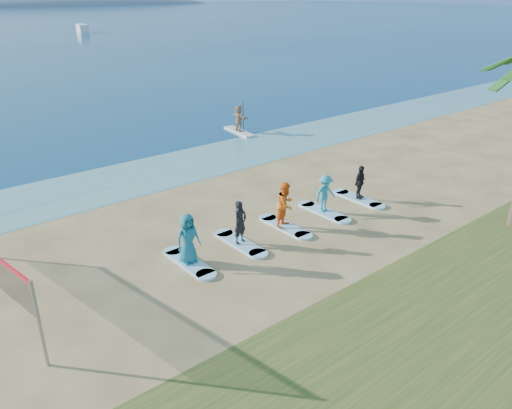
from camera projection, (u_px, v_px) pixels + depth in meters
ground at (308, 242)px, 18.78m from camera, size 600.00×600.00×0.00m
shallow_water at (167, 170)px, 26.22m from camera, size 600.00×600.00×0.00m
island_ridge at (57, 5)px, 286.90m from camera, size 220.00×56.00×18.00m
paddleboard at (239, 132)px, 33.03m from camera, size 1.10×3.07×0.12m
paddleboarder at (239, 118)px, 32.67m from camera, size 0.57×1.59×1.69m
boat_offshore_b at (83, 33)px, 108.14m from camera, size 3.16×6.53×1.76m
surfboard_0 at (189, 263)px, 17.26m from camera, size 0.70×2.20×0.09m
student_0 at (188, 238)px, 16.89m from camera, size 0.88×0.58×1.79m
surfboard_1 at (241, 243)px, 18.56m from camera, size 0.70×2.20×0.09m
student_1 at (240, 222)px, 18.22m from camera, size 0.68×0.53×1.65m
surfboard_2 at (285, 227)px, 19.87m from camera, size 0.70×2.20×0.09m
student_2 at (286, 205)px, 19.49m from camera, size 1.07×0.95×1.83m
surfboard_3 at (324, 212)px, 21.18m from camera, size 0.70×2.20×0.09m
student_3 at (325, 193)px, 20.84m from camera, size 1.06×0.64×1.60m
surfboard_4 at (358, 199)px, 22.48m from camera, size 0.70×2.20×0.09m
student_4 at (360, 182)px, 22.16m from camera, size 0.96×0.59×1.53m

